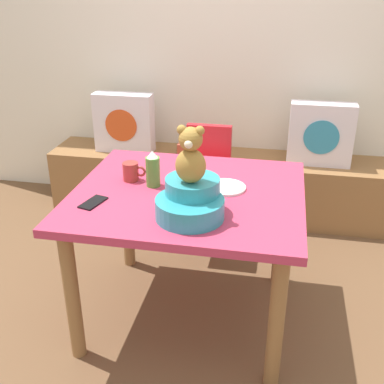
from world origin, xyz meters
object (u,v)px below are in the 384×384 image
(book_stack, at_px, (192,148))
(pillow_floral_right, at_px, (321,134))
(ketchup_bottle, at_px, (153,170))
(dinner_plate_near, at_px, (226,187))
(teddy_bear, at_px, (191,156))
(coffee_mug, at_px, (131,172))
(dining_table, at_px, (188,211))
(highchair, at_px, (206,170))
(pillow_floral_left, at_px, (124,123))
(cell_phone, at_px, (93,202))
(infant_seat_teal, at_px, (191,201))

(book_stack, bearing_deg, pillow_floral_right, -1.30)
(ketchup_bottle, relative_size, dinner_plate_near, 0.92)
(pillow_floral_right, xyz_separation_m, ketchup_bottle, (-0.88, -1.19, 0.15))
(teddy_bear, distance_m, coffee_mug, 0.54)
(dining_table, height_order, dinner_plate_near, dinner_plate_near)
(teddy_bear, bearing_deg, highchair, 95.84)
(pillow_floral_right, xyz_separation_m, highchair, (-0.74, -0.42, -0.16))
(pillow_floral_left, height_order, ketchup_bottle, ketchup_bottle)
(dining_table, bearing_deg, cell_phone, -152.26)
(pillow_floral_left, xyz_separation_m, coffee_mug, (0.43, -1.15, 0.11))
(coffee_mug, bearing_deg, dinner_plate_near, -0.99)
(ketchup_bottle, relative_size, coffee_mug, 1.54)
(highchair, distance_m, cell_phone, 1.10)
(pillow_floral_left, relative_size, highchair, 0.56)
(book_stack, xyz_separation_m, cell_phone, (-0.18, -1.46, 0.24))
(dinner_plate_near, relative_size, cell_phone, 1.39)
(book_stack, bearing_deg, teddy_bear, -79.15)
(book_stack, height_order, infant_seat_teal, infant_seat_teal)
(teddy_bear, relative_size, ketchup_bottle, 1.35)
(pillow_floral_right, xyz_separation_m, infant_seat_teal, (-0.63, -1.47, 0.13))
(pillow_floral_left, bearing_deg, infant_seat_teal, -61.37)
(pillow_floral_left, bearing_deg, coffee_mug, -69.50)
(highchair, distance_m, teddy_bear, 1.17)
(highchair, bearing_deg, pillow_floral_left, 149.07)
(pillow_floral_left, relative_size, dining_table, 0.39)
(coffee_mug, xyz_separation_m, dinner_plate_near, (0.49, -0.01, -0.04))
(book_stack, bearing_deg, ketchup_bottle, -88.07)
(pillow_floral_left, distance_m, infant_seat_teal, 1.68)
(pillow_floral_right, xyz_separation_m, dinner_plate_near, (-0.52, -1.16, 0.07))
(pillow_floral_left, bearing_deg, pillow_floral_right, 0.00)
(highchair, xyz_separation_m, dinner_plate_near, (0.22, -0.74, 0.22))
(highchair, bearing_deg, dining_table, -86.74)
(dining_table, bearing_deg, infant_seat_teal, -75.83)
(highchair, relative_size, coffee_mug, 6.58)
(pillow_floral_left, relative_size, pillow_floral_right, 1.00)
(book_stack, bearing_deg, infant_seat_teal, -79.15)
(pillow_floral_left, relative_size, ketchup_bottle, 2.38)
(pillow_floral_left, distance_m, dining_table, 1.43)
(book_stack, distance_m, ketchup_bottle, 1.26)
(dining_table, relative_size, highchair, 1.41)
(teddy_bear, distance_m, cell_phone, 0.54)
(ketchup_bottle, bearing_deg, infant_seat_teal, -48.42)
(infant_seat_teal, relative_size, dinner_plate_near, 1.65)
(book_stack, xyz_separation_m, highchair, (0.18, -0.44, 0.02))
(book_stack, bearing_deg, highchair, -67.85)
(book_stack, distance_m, cell_phone, 1.49)
(highchair, bearing_deg, cell_phone, -109.33)
(infant_seat_teal, bearing_deg, coffee_mug, 139.27)
(ketchup_bottle, distance_m, dinner_plate_near, 0.37)
(teddy_bear, xyz_separation_m, ketchup_bottle, (-0.24, 0.28, -0.19))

